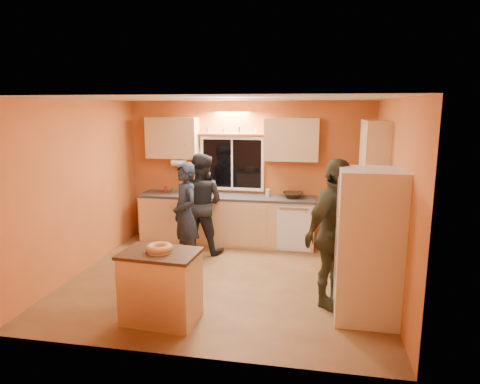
% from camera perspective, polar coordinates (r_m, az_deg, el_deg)
% --- Properties ---
extents(ground, '(4.50, 4.50, 0.00)m').
position_cam_1_polar(ground, '(6.41, -1.94, -11.58)').
color(ground, brown).
rests_on(ground, ground).
extents(room_shell, '(4.54, 4.04, 2.61)m').
position_cam_1_polar(room_shell, '(6.35, -0.17, 3.39)').
color(room_shell, orange).
rests_on(room_shell, ground).
extents(back_counter, '(4.23, 0.62, 0.90)m').
position_cam_1_polar(back_counter, '(7.84, 0.81, -3.78)').
color(back_counter, '#DCAF73').
rests_on(back_counter, ground).
extents(right_counter, '(0.62, 1.84, 0.90)m').
position_cam_1_polar(right_counter, '(6.62, 15.86, -7.09)').
color(right_counter, '#DCAF73').
rests_on(right_counter, ground).
extents(refrigerator, '(0.72, 0.70, 1.80)m').
position_cam_1_polar(refrigerator, '(5.25, 16.73, -6.85)').
color(refrigerator, silver).
rests_on(refrigerator, ground).
extents(island, '(0.92, 0.66, 0.85)m').
position_cam_1_polar(island, '(5.20, -10.50, -12.22)').
color(island, '#DCAF73').
rests_on(island, ground).
extents(bundt_pastry, '(0.31, 0.31, 0.09)m').
position_cam_1_polar(bundt_pastry, '(5.04, -10.69, -7.37)').
color(bundt_pastry, tan).
rests_on(bundt_pastry, island).
extents(person_left, '(0.68, 0.72, 1.65)m').
position_cam_1_polar(person_left, '(6.77, -7.30, -3.04)').
color(person_left, black).
rests_on(person_left, ground).
extents(person_center, '(0.91, 0.74, 1.72)m').
position_cam_1_polar(person_center, '(7.37, -5.31, -1.54)').
color(person_center, black).
rests_on(person_center, ground).
extents(person_right, '(1.00, 1.17, 1.88)m').
position_cam_1_polar(person_right, '(5.45, 12.38, -5.49)').
color(person_right, '#353823').
rests_on(person_right, ground).
extents(mixing_bowl, '(0.40, 0.40, 0.09)m').
position_cam_1_polar(mixing_bowl, '(7.68, 7.07, -0.39)').
color(mixing_bowl, '#311C10').
rests_on(mixing_bowl, back_counter).
extents(utensil_crock, '(0.14, 0.14, 0.17)m').
position_cam_1_polar(utensil_crock, '(8.00, -6.40, 0.37)').
color(utensil_crock, beige).
rests_on(utensil_crock, back_counter).
extents(potted_plant, '(0.35, 0.33, 0.32)m').
position_cam_1_polar(potted_plant, '(6.07, 16.51, -2.82)').
color(potted_plant, gray).
rests_on(potted_plant, right_counter).
extents(red_box, '(0.17, 0.13, 0.07)m').
position_cam_1_polar(red_box, '(6.60, 15.36, -2.76)').
color(red_box, '#A62819').
rests_on(red_box, right_counter).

